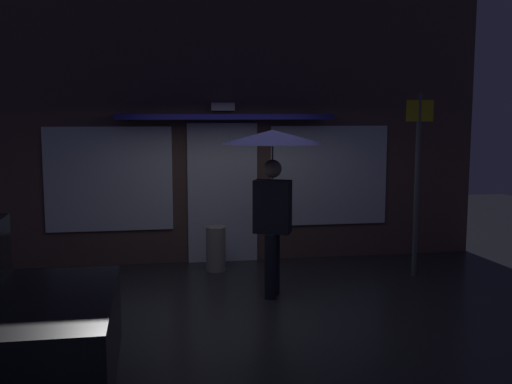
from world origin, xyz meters
The scene contains 5 objects.
ground_plane centered at (0.00, 0.00, 0.00)m, with size 18.00×18.00×0.00m, color #26262B.
building_facade centered at (0.00, 2.34, 2.08)m, with size 8.37×1.00×4.20m.
person_with_umbrella centered at (0.42, 0.19, 1.73)m, with size 1.28×1.28×2.15m.
street_sign_post centered at (2.65, 0.85, 1.49)m, with size 0.40×0.07×2.64m.
sidewalk_bollard centered at (-0.17, 1.61, 0.33)m, with size 0.29×0.29×0.67m, color #9E998E.
Camera 1 is at (-1.01, -7.34, 2.35)m, focal length 42.88 mm.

